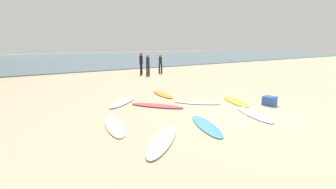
{
  "coord_description": "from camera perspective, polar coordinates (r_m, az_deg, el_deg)",
  "views": [
    {
      "loc": [
        -7.28,
        -5.63,
        2.65
      ],
      "look_at": [
        -1.21,
        3.55,
        0.3
      ],
      "focal_mm": 26.11,
      "sensor_mm": 36.0,
      "label": 1
    }
  ],
  "objects": [
    {
      "name": "surfboard_2",
      "position": [
        11.04,
        -10.66,
        -1.81
      ],
      "size": [
        2.03,
        1.83,
        0.09
      ],
      "primitive_type": "ellipsoid",
      "rotation": [
        0.0,
        0.0,
        -0.87
      ],
      "color": "white",
      "rests_on": "ground_plane"
    },
    {
      "name": "surfboard_3",
      "position": [
        11.52,
        15.41,
        -1.52
      ],
      "size": [
        1.37,
        2.27,
        0.06
      ],
      "primitive_type": "ellipsoid",
      "rotation": [
        0.0,
        0.0,
        2.75
      ],
      "color": "yellow",
      "rests_on": "ground_plane"
    },
    {
      "name": "surfboard_5",
      "position": [
        10.31,
        -2.61,
        -2.61
      ],
      "size": [
        1.85,
        2.16,
        0.09
      ],
      "primitive_type": "ellipsoid",
      "rotation": [
        0.0,
        0.0,
        0.66
      ],
      "color": "#DF4659",
      "rests_on": "ground_plane"
    },
    {
      "name": "surfboard_0",
      "position": [
        10.96,
        6.86,
        -1.86
      ],
      "size": [
        1.86,
        1.87,
        0.06
      ],
      "primitive_type": "ellipsoid",
      "rotation": [
        0.0,
        0.0,
        0.78
      ],
      "color": "silver",
      "rests_on": "ground_plane"
    },
    {
      "name": "ocean_water",
      "position": [
        43.2,
        -23.92,
        7.57
      ],
      "size": [
        120.0,
        40.0,
        0.08
      ],
      "primitive_type": "cube",
      "color": "slate",
      "rests_on": "ground_plane"
    },
    {
      "name": "beachgoer_far",
      "position": [
        21.53,
        -1.78,
        7.41
      ],
      "size": [
        0.39,
        0.39,
        1.64
      ],
      "rotation": [
        0.0,
        0.0,
        5.71
      ],
      "color": "black",
      "rests_on": "ground_plane"
    },
    {
      "name": "surfboard_7",
      "position": [
        9.67,
        19.37,
        -4.35
      ],
      "size": [
        1.31,
        2.29,
        0.07
      ],
      "primitive_type": "ellipsoid",
      "rotation": [
        0.0,
        0.0,
        2.79
      ],
      "color": "white",
      "rests_on": "ground_plane"
    },
    {
      "name": "surfboard_4",
      "position": [
        8.14,
        -12.37,
        -6.99
      ],
      "size": [
        1.11,
        2.46,
        0.07
      ],
      "primitive_type": "ellipsoid",
      "rotation": [
        0.0,
        0.0,
        2.91
      ],
      "color": "silver",
      "rests_on": "ground_plane"
    },
    {
      "name": "surfboard_8",
      "position": [
        6.81,
        -1.29,
        -10.45
      ],
      "size": [
        2.23,
        2.2,
        0.09
      ],
      "primitive_type": "ellipsoid",
      "rotation": [
        0.0,
        0.0,
        -0.79
      ],
      "color": "#F3EDCB",
      "rests_on": "ground_plane"
    },
    {
      "name": "surfboard_1",
      "position": [
        8.0,
        8.94,
        -7.21
      ],
      "size": [
        1.31,
        2.27,
        0.06
      ],
      "primitive_type": "ellipsoid",
      "rotation": [
        0.0,
        0.0,
        -0.36
      ],
      "color": "#4296DF",
      "rests_on": "ground_plane"
    },
    {
      "name": "beach_cooler",
      "position": [
        11.37,
        22.61,
        -1.36
      ],
      "size": [
        0.49,
        0.56,
        0.39
      ],
      "primitive_type": "cube",
      "rotation": [
        0.0,
        0.0,
        1.72
      ],
      "color": "#2D56B2",
      "rests_on": "ground_plane"
    },
    {
      "name": "beachgoer_mid",
      "position": [
        19.95,
        -4.73,
        7.1
      ],
      "size": [
        0.34,
        0.33,
        1.7
      ],
      "rotation": [
        0.0,
        0.0,
        3.33
      ],
      "color": "black",
      "rests_on": "ground_plane"
    },
    {
      "name": "ground_plane",
      "position": [
        9.57,
        18.11,
        -4.63
      ],
      "size": [
        120.0,
        120.0,
        0.0
      ],
      "primitive_type": "plane",
      "color": "#C6B28E"
    },
    {
      "name": "beachgoer_near",
      "position": [
        20.74,
        -6.3,
        7.48
      ],
      "size": [
        0.4,
        0.4,
        1.82
      ],
      "rotation": [
        0.0,
        0.0,
        0.77
      ],
      "color": "black",
      "rests_on": "ground_plane"
    },
    {
      "name": "surfboard_6",
      "position": [
        12.58,
        -1.27,
        0.07
      ],
      "size": [
        0.82,
        2.11,
        0.08
      ],
      "primitive_type": "ellipsoid",
      "rotation": [
        0.0,
        0.0,
        3.0
      ],
      "color": "orange",
      "rests_on": "ground_plane"
    }
  ]
}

